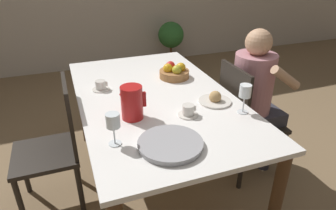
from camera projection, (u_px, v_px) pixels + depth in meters
name	position (u px, v px, depth m)	size (l,w,h in m)	color
ground_plane	(157.00, 182.00, 2.40)	(20.00, 20.00, 0.00)	#7F6647
dining_table	(155.00, 108.00, 2.10)	(1.02, 1.74, 0.77)	white
chair_person_side	(245.00, 119.00, 2.31)	(0.42, 0.42, 0.93)	black
chair_opposite	(55.00, 145.00, 2.01)	(0.42, 0.42, 0.93)	black
person_seated	(256.00, 92.00, 2.27)	(0.39, 0.41, 1.18)	#33333D
red_pitcher	(132.00, 102.00, 1.73)	(0.15, 0.13, 0.20)	red
wine_glass_water	(113.00, 122.00, 1.47)	(0.07, 0.07, 0.18)	white
wine_glass_juice	(245.00, 93.00, 1.77)	(0.07, 0.07, 0.18)	white
teacup_near_person	(188.00, 111.00, 1.79)	(0.12, 0.12, 0.07)	silver
teacup_across	(101.00, 86.00, 2.12)	(0.12, 0.12, 0.07)	silver
serving_tray	(170.00, 144.00, 1.50)	(0.33, 0.33, 0.03)	#9E9EA3
bread_plate	(215.00, 99.00, 1.95)	(0.21, 0.21, 0.08)	silver
fruit_bowl	(174.00, 72.00, 2.32)	(0.23, 0.23, 0.12)	#9E6B3D
potted_plant	(171.00, 39.00, 4.69)	(0.40, 0.40, 0.69)	#A8603D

